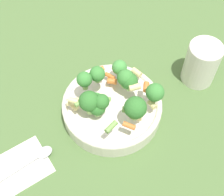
# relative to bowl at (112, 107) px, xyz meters

# --- Properties ---
(ground_plane) EXTENTS (3.00, 3.00, 0.00)m
(ground_plane) POSITION_rel_bowl_xyz_m (0.00, 0.00, -0.02)
(ground_plane) COLOR #4C6B38
(bowl) EXTENTS (0.23, 0.23, 0.04)m
(bowl) POSITION_rel_bowl_xyz_m (0.00, 0.00, 0.00)
(bowl) COLOR silver
(bowl) RESTS_ON ground_plane
(pasta_salad) EXTENTS (0.20, 0.18, 0.08)m
(pasta_salad) POSITION_rel_bowl_xyz_m (-0.00, 0.01, 0.06)
(pasta_salad) COLOR #8CB766
(pasta_salad) RESTS_ON bowl
(cup) EXTENTS (0.08, 0.08, 0.11)m
(cup) POSITION_rel_bowl_xyz_m (-0.24, -0.01, 0.03)
(cup) COLOR silver
(cup) RESTS_ON ground_plane
(napkin) EXTENTS (0.17, 0.12, 0.01)m
(napkin) POSITION_rel_bowl_xyz_m (0.25, 0.05, -0.02)
(napkin) COLOR white
(napkin) RESTS_ON ground_plane
(spoon) EXTENTS (0.15, 0.05, 0.01)m
(spoon) POSITION_rel_bowl_xyz_m (0.20, 0.05, -0.01)
(spoon) COLOR silver
(spoon) RESTS_ON napkin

